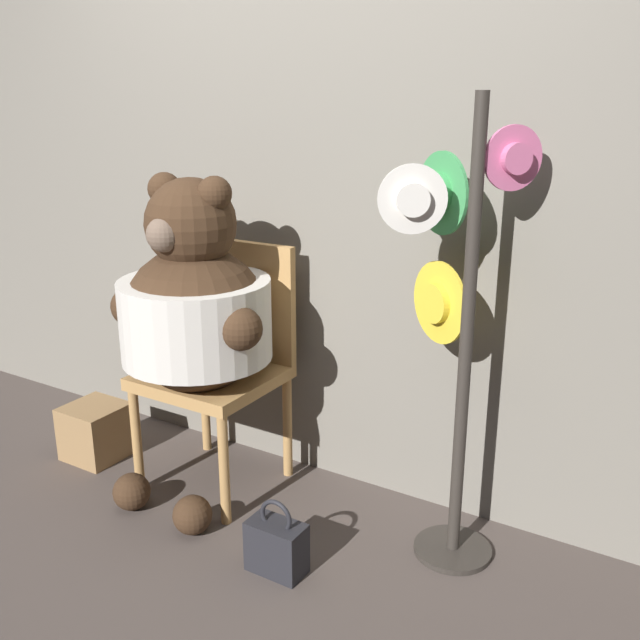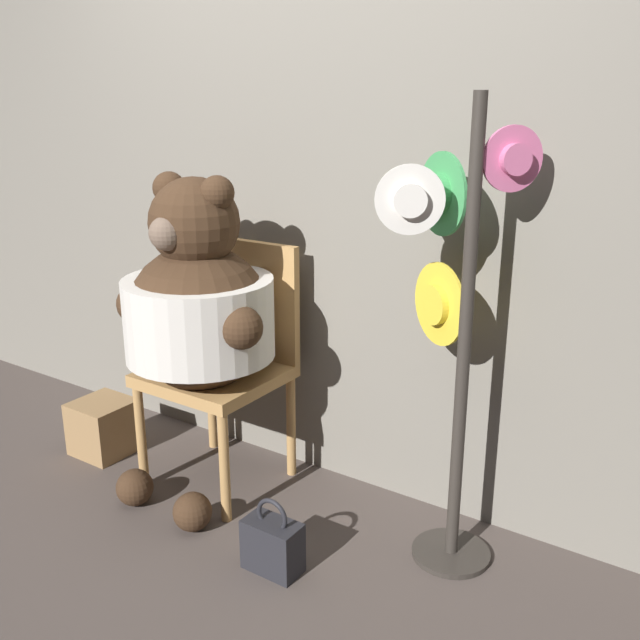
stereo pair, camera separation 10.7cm
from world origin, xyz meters
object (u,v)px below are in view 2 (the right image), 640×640
Objects in this scene: teddy_bear at (198,309)px; handbag_on_ground at (273,544)px; chair at (228,353)px; hat_display_rack at (452,309)px.

handbag_on_ground is (0.56, -0.27, -0.69)m from teddy_bear.
hat_display_rack is (0.98, 0.01, 0.35)m from chair.
chair is at bearing 141.96° from handbag_on_ground.
hat_display_rack is at bearing 10.28° from teddy_bear.
teddy_bear is 4.70× the size of handbag_on_ground.
chair is at bearing 91.10° from teddy_bear.
teddy_bear is at bearing -88.90° from chair.
chair is 1.04m from hat_display_rack.
teddy_bear reaches higher than handbag_on_ground.
hat_display_rack is 5.74× the size of handbag_on_ground.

